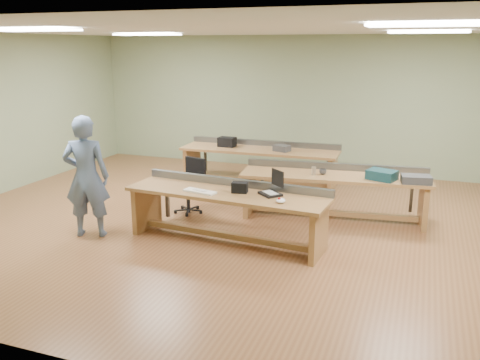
# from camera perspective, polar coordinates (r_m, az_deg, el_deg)

# --- Properties ---
(floor) EXTENTS (10.00, 10.00, 0.00)m
(floor) POSITION_cam_1_polar(r_m,az_deg,el_deg) (8.18, 0.57, -4.91)
(floor) COLOR brown
(floor) RESTS_ON ground
(ceiling) EXTENTS (10.00, 10.00, 0.00)m
(ceiling) POSITION_cam_1_polar(r_m,az_deg,el_deg) (7.70, 0.63, 16.61)
(ceiling) COLOR silver
(ceiling) RESTS_ON wall_back
(wall_back) EXTENTS (10.00, 0.04, 3.00)m
(wall_back) POSITION_cam_1_polar(r_m,az_deg,el_deg) (11.61, 7.26, 8.48)
(wall_back) COLOR gray
(wall_back) RESTS_ON floor
(wall_front) EXTENTS (10.00, 0.04, 3.00)m
(wall_front) POSITION_cam_1_polar(r_m,az_deg,el_deg) (4.33, -17.32, -2.79)
(wall_front) COLOR gray
(wall_front) RESTS_ON floor
(fluor_panels) EXTENTS (6.20, 3.50, 0.03)m
(fluor_panels) POSITION_cam_1_polar(r_m,az_deg,el_deg) (7.70, 0.63, 16.39)
(fluor_panels) COLOR white
(fluor_panels) RESTS_ON ceiling
(workbench_front) EXTENTS (3.00, 1.01, 0.86)m
(workbench_front) POSITION_cam_1_polar(r_m,az_deg,el_deg) (7.30, -1.41, -2.74)
(workbench_front) COLOR #A07243
(workbench_front) RESTS_ON floor
(workbench_mid) EXTENTS (3.07, 1.14, 0.86)m
(workbench_mid) POSITION_cam_1_polar(r_m,az_deg,el_deg) (8.41, 10.51, -0.60)
(workbench_mid) COLOR #A07243
(workbench_mid) RESTS_ON floor
(workbench_back) EXTENTS (3.19, 0.93, 0.86)m
(workbench_back) POSITION_cam_1_polar(r_m,az_deg,el_deg) (10.33, 2.25, 2.53)
(workbench_back) COLOR #A07243
(workbench_back) RESTS_ON floor
(person) EXTENTS (0.77, 0.64, 1.81)m
(person) POSITION_cam_1_polar(r_m,az_deg,el_deg) (7.76, -16.87, 0.36)
(person) COLOR slate
(person) RESTS_ON floor
(laptop_base) EXTENTS (0.38, 0.37, 0.03)m
(laptop_base) POSITION_cam_1_polar(r_m,az_deg,el_deg) (7.08, 3.42, -1.57)
(laptop_base) COLOR black
(laptop_base) RESTS_ON workbench_front
(laptop_screen) EXTENTS (0.23, 0.20, 0.23)m
(laptop_screen) POSITION_cam_1_polar(r_m,az_deg,el_deg) (7.08, 4.24, 0.23)
(laptop_screen) COLOR black
(laptop_screen) RESTS_ON laptop_base
(keyboard) EXTENTS (0.51, 0.26, 0.03)m
(keyboard) POSITION_cam_1_polar(r_m,az_deg,el_deg) (7.21, -4.52, -1.29)
(keyboard) COLOR white
(keyboard) RESTS_ON workbench_front
(trackball_mouse) EXTENTS (0.17, 0.18, 0.06)m
(trackball_mouse) POSITION_cam_1_polar(r_m,az_deg,el_deg) (6.73, 4.59, -2.32)
(trackball_mouse) COLOR white
(trackball_mouse) RESTS_ON workbench_front
(camera_bag) EXTENTS (0.24, 0.17, 0.15)m
(camera_bag) POSITION_cam_1_polar(r_m,az_deg,el_deg) (7.17, -0.03, -0.84)
(camera_bag) COLOR black
(camera_bag) RESTS_ON workbench_front
(task_chair) EXTENTS (0.61, 0.61, 0.92)m
(task_chair) POSITION_cam_1_polar(r_m,az_deg,el_deg) (8.69, -5.64, -1.44)
(task_chair) COLOR black
(task_chair) RESTS_ON floor
(parts_bin_teal) EXTENTS (0.50, 0.44, 0.15)m
(parts_bin_teal) POSITION_cam_1_polar(r_m,az_deg,el_deg) (8.17, 15.65, 0.56)
(parts_bin_teal) COLOR #12353C
(parts_bin_teal) RESTS_ON workbench_mid
(parts_bin_grey) EXTENTS (0.48, 0.35, 0.12)m
(parts_bin_grey) POSITION_cam_1_polar(r_m,az_deg,el_deg) (8.12, 19.17, 0.08)
(parts_bin_grey) COLOR #353537
(parts_bin_grey) RESTS_ON workbench_mid
(mug) EXTENTS (0.12, 0.12, 0.09)m
(mug) POSITION_cam_1_polar(r_m,az_deg,el_deg) (8.30, 9.27, 0.93)
(mug) COLOR #353537
(mug) RESTS_ON workbench_mid
(drinks_can) EXTENTS (0.08, 0.08, 0.13)m
(drinks_can) POSITION_cam_1_polar(r_m,az_deg,el_deg) (8.25, 8.28, 1.03)
(drinks_can) COLOR #B7B7BB
(drinks_can) RESTS_ON workbench_mid
(storage_box_back) EXTENTS (0.35, 0.26, 0.19)m
(storage_box_back) POSITION_cam_1_polar(r_m,az_deg,el_deg) (10.48, -1.47, 4.30)
(storage_box_back) COLOR black
(storage_box_back) RESTS_ON workbench_back
(tray_back) EXTENTS (0.36, 0.31, 0.12)m
(tray_back) POSITION_cam_1_polar(r_m,az_deg,el_deg) (10.05, 4.73, 3.58)
(tray_back) COLOR #353537
(tray_back) RESTS_ON workbench_back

